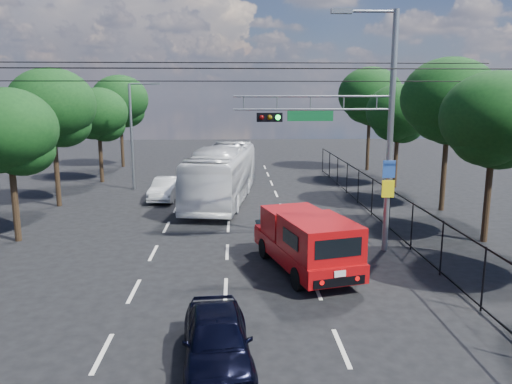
{
  "coord_description": "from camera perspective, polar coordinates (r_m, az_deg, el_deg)",
  "views": [
    {
      "loc": [
        0.33,
        -11.54,
        6.33
      ],
      "look_at": [
        1.11,
        6.41,
        2.8
      ],
      "focal_mm": 35.0,
      "sensor_mm": 36.0,
      "label": 1
    }
  ],
  "objects": [
    {
      "name": "tree_left_d",
      "position": [
        37.87,
        -17.53,
        8.16
      ],
      "size": [
        4.2,
        4.2,
        6.83
      ],
      "color": "black",
      "rests_on": "ground"
    },
    {
      "name": "fence_right",
      "position": [
        25.37,
        14.23,
        -1.29
      ],
      "size": [
        0.06,
        34.03,
        2.0
      ],
      "color": "black",
      "rests_on": "ground"
    },
    {
      "name": "utility_wires",
      "position": [
        20.4,
        -3.5,
        13.63
      ],
      "size": [
        22.0,
        5.04,
        0.74
      ],
      "color": "black",
      "rests_on": "ground"
    },
    {
      "name": "streetlight_left",
      "position": [
        34.28,
        -13.78,
        6.79
      ],
      "size": [
        2.09,
        0.22,
        7.08
      ],
      "color": "slate",
      "rests_on": "ground"
    },
    {
      "name": "tree_right_b",
      "position": [
        23.31,
        25.57,
        6.9
      ],
      "size": [
        4.5,
        4.5,
        7.31
      ],
      "color": "black",
      "rests_on": "ground"
    },
    {
      "name": "navy_hatchback",
      "position": [
        12.25,
        -4.49,
        -16.41
      ],
      "size": [
        1.93,
        4.08,
        1.35
      ],
      "primitive_type": "imported",
      "rotation": [
        0.0,
        0.0,
        0.09
      ],
      "color": "black",
      "rests_on": "ground"
    },
    {
      "name": "ground",
      "position": [
        13.17,
        -3.78,
        -17.64
      ],
      "size": [
        120.0,
        120.0,
        0.0
      ],
      "primitive_type": "plane",
      "color": "black",
      "rests_on": "ground"
    },
    {
      "name": "tree_right_e",
      "position": [
        43.08,
        12.92,
        10.31
      ],
      "size": [
        5.28,
        5.28,
        8.58
      ],
      "color": "black",
      "rests_on": "ground"
    },
    {
      "name": "red_pickup",
      "position": [
        18.17,
        5.73,
        -5.5
      ],
      "size": [
        3.48,
        6.13,
        2.17
      ],
      "color": "black",
      "rests_on": "ground"
    },
    {
      "name": "tree_left_c",
      "position": [
        30.32,
        -22.22,
        8.53
      ],
      "size": [
        4.8,
        4.8,
        7.8
      ],
      "color": "black",
      "rests_on": "ground"
    },
    {
      "name": "tree_left_b",
      "position": [
        23.64,
        -26.35,
        5.73
      ],
      "size": [
        4.08,
        4.08,
        6.63
      ],
      "color": "black",
      "rests_on": "ground"
    },
    {
      "name": "white_van",
      "position": [
        30.92,
        -10.23,
        0.38
      ],
      "size": [
        1.81,
        4.19,
        1.34
      ],
      "primitive_type": "imported",
      "rotation": [
        0.0,
        0.0,
        -0.1
      ],
      "color": "silver",
      "rests_on": "ground"
    },
    {
      "name": "tree_right_d",
      "position": [
        35.38,
        15.95,
        8.29
      ],
      "size": [
        4.32,
        4.32,
        7.02
      ],
      "color": "black",
      "rests_on": "ground"
    },
    {
      "name": "lane_markings",
      "position": [
        26.32,
        -3.13,
        -2.82
      ],
      "size": [
        6.12,
        38.0,
        0.01
      ],
      "color": "beige",
      "rests_on": "ground"
    },
    {
      "name": "tree_right_c",
      "position": [
        28.95,
        21.18,
        9.19
      ],
      "size": [
        5.1,
        5.1,
        8.29
      ],
      "color": "black",
      "rests_on": "ground"
    },
    {
      "name": "signal_mast",
      "position": [
        20.18,
        11.84,
        7.79
      ],
      "size": [
        6.43,
        0.39,
        9.5
      ],
      "color": "slate",
      "rests_on": "ground"
    },
    {
      "name": "white_bus",
      "position": [
        29.88,
        -3.87,
        2.03
      ],
      "size": [
        4.33,
        11.97,
        3.26
      ],
      "primitive_type": "imported",
      "rotation": [
        0.0,
        0.0,
        -0.14
      ],
      "color": "white",
      "rests_on": "ground"
    },
    {
      "name": "tree_left_e",
      "position": [
        45.66,
        -15.25,
        9.72
      ],
      "size": [
        4.92,
        4.92,
        7.99
      ],
      "color": "black",
      "rests_on": "ground"
    }
  ]
}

